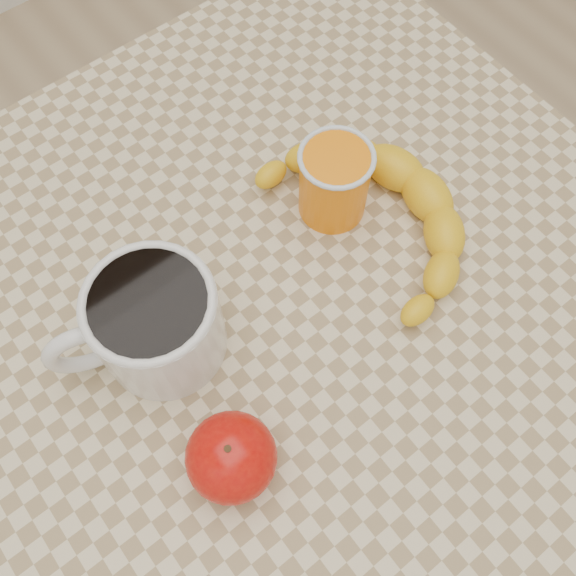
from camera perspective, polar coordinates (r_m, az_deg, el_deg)
ground at (r=1.37m, az=0.00°, el=-13.86°), size 3.00×3.00×0.00m
table at (r=0.73m, az=0.00°, el=-3.53°), size 0.80×0.80×0.75m
coffee_mug at (r=0.60m, az=-11.93°, el=-2.99°), size 0.18×0.15×0.10m
orange_juice_glass at (r=0.67m, az=4.13°, el=9.42°), size 0.08×0.08×0.09m
apple at (r=0.57m, az=-5.06°, el=-14.76°), size 0.09×0.09×0.07m
banana at (r=0.68m, az=7.80°, el=6.34°), size 0.26×0.33×0.05m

